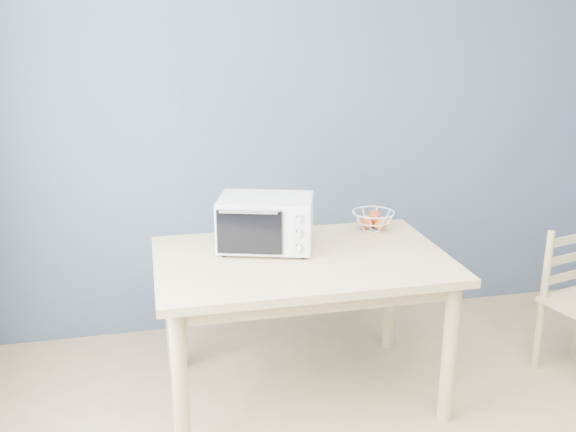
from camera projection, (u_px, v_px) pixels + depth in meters
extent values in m
cube|color=#4F5E6E|center=(320.00, 114.00, 3.79)|extent=(4.00, 0.01, 2.60)
cube|color=#DCBE84|center=(302.00, 260.00, 3.09)|extent=(1.40, 0.90, 0.04)
cylinder|color=#DCBE84|center=(180.00, 385.00, 2.72)|extent=(0.07, 0.07, 0.71)
cylinder|color=#DCBE84|center=(449.00, 353.00, 2.98)|extent=(0.07, 0.07, 0.71)
cylinder|color=#DCBE84|center=(172.00, 311.00, 3.41)|extent=(0.07, 0.07, 0.71)
cylinder|color=#DCBE84|center=(391.00, 290.00, 3.67)|extent=(0.07, 0.07, 0.71)
cube|color=beige|center=(266.00, 222.00, 3.14)|extent=(0.52, 0.42, 0.25)
cube|color=black|center=(254.00, 222.00, 3.14)|extent=(0.36, 0.34, 0.20)
cube|color=black|center=(249.00, 232.00, 2.99)|extent=(0.30, 0.10, 0.21)
cylinder|color=silver|center=(248.00, 212.00, 2.95)|extent=(0.26, 0.09, 0.01)
cube|color=beige|center=(297.00, 233.00, 2.98)|extent=(0.12, 0.04, 0.23)
cylinder|color=black|center=(224.00, 255.00, 3.08)|extent=(0.02, 0.02, 0.02)
cylinder|color=black|center=(303.00, 257.00, 3.05)|extent=(0.02, 0.02, 0.02)
cylinder|color=black|center=(232.00, 239.00, 3.30)|extent=(0.02, 0.02, 0.02)
cylinder|color=black|center=(306.00, 241.00, 3.27)|extent=(0.02, 0.02, 0.02)
cylinder|color=silver|center=(297.00, 219.00, 2.95)|extent=(0.05, 0.03, 0.04)
cylinder|color=silver|center=(297.00, 233.00, 2.97)|extent=(0.05, 0.03, 0.04)
cylinder|color=silver|center=(297.00, 248.00, 2.99)|extent=(0.05, 0.03, 0.04)
torus|color=white|center=(373.00, 212.00, 3.43)|extent=(0.28, 0.28, 0.01)
torus|color=white|center=(373.00, 221.00, 3.44)|extent=(0.22, 0.22, 0.01)
torus|color=white|center=(373.00, 229.00, 3.46)|extent=(0.13, 0.13, 0.01)
sphere|color=red|center=(367.00, 223.00, 3.45)|extent=(0.07, 0.07, 0.07)
sphere|color=#D26218|center=(380.00, 224.00, 3.44)|extent=(0.07, 0.07, 0.07)
sphere|color=#FDAA62|center=(371.00, 221.00, 3.49)|extent=(0.07, 0.07, 0.07)
sphere|color=red|center=(375.00, 216.00, 3.43)|extent=(0.07, 0.07, 0.07)
cylinder|color=#DCBE84|center=(538.00, 335.00, 3.48)|extent=(0.04, 0.04, 0.40)
cylinder|color=#DCBE84|center=(547.00, 267.00, 3.36)|extent=(0.04, 0.04, 0.40)
cube|color=#DCBE84|center=(566.00, 276.00, 3.46)|extent=(0.31, 0.10, 0.04)
cube|color=#DCBE84|center=(569.00, 258.00, 3.43)|extent=(0.31, 0.10, 0.04)
cube|color=#DCBE84|center=(571.00, 239.00, 3.40)|extent=(0.31, 0.10, 0.04)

